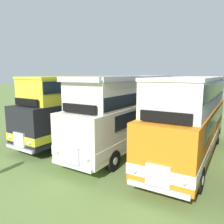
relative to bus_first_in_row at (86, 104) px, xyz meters
The scene contains 3 objects.
bus_first_in_row is the anchor object (origin of this frame).
bus_second_in_row 3.88m from the bus_first_in_row, ahead, with size 2.78×10.69×4.52m.
bus_third_in_row 7.69m from the bus_first_in_row, ahead, with size 2.63×10.77×4.49m.
Camera 1 is at (0.37, -12.58, 4.62)m, focal length 35.37 mm.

